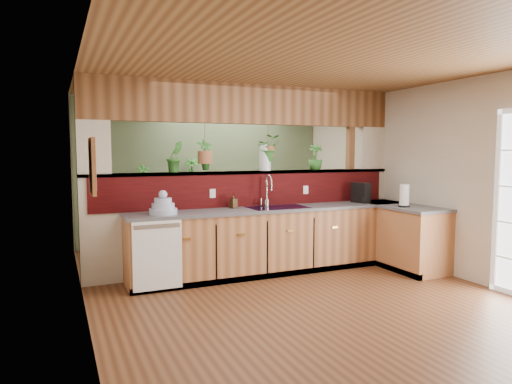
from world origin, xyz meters
name	(u,v)px	position (x,y,z in m)	size (l,w,h in m)	color
ground	(296,293)	(0.00, 0.00, 0.00)	(4.60, 7.00, 0.01)	#522E19
ceiling	(297,68)	(0.00, 0.00, 2.60)	(4.60, 7.00, 0.01)	brown
wall_back	(205,171)	(0.00, 3.50, 1.30)	(4.60, 0.02, 2.60)	beige
wall_left	(84,190)	(-2.30, 0.00, 1.30)	(0.02, 7.00, 2.60)	beige
wall_right	(445,179)	(2.30, 0.00, 1.30)	(0.02, 7.00, 2.60)	beige
pass_through_partition	(252,185)	(0.03, 1.35, 1.19)	(4.60, 0.21, 2.60)	beige
pass_through_ledge	(250,172)	(0.00, 1.35, 1.37)	(4.60, 0.21, 0.04)	brown
header_beam	(250,104)	(0.00, 1.35, 2.33)	(4.60, 0.15, 0.55)	brown
sage_backwall	(205,171)	(0.00, 3.48, 1.30)	(4.55, 0.02, 2.55)	#536746
countertop	(318,238)	(0.84, 0.87, 0.45)	(4.14, 1.52, 0.90)	#975C34
dishwasher	(158,255)	(-1.48, 0.66, 0.46)	(0.58, 0.03, 0.82)	white
navy_sink	(278,213)	(0.25, 0.98, 0.82)	(0.82, 0.50, 0.18)	black
framed_print	(93,166)	(-2.27, -0.80, 1.55)	(0.04, 0.35, 0.45)	#975C34
faucet	(268,189)	(0.17, 1.13, 1.14)	(0.19, 0.20, 0.45)	#B7B7B2
dish_stack	(163,207)	(-1.35, 0.90, 0.99)	(0.34, 0.34, 0.30)	#A0ADCE
soap_dispenser	(233,201)	(-0.34, 1.14, 1.00)	(0.09, 0.09, 0.19)	#3D2A16
coffee_maker	(361,193)	(1.65, 0.98, 1.04)	(0.16, 0.27, 0.30)	black
paper_towel	(404,196)	(1.88, 0.32, 1.05)	(0.16, 0.16, 0.33)	black
glass_jar	(265,158)	(0.23, 1.35, 1.58)	(0.17, 0.17, 0.38)	silver
ledge_plant_left	(175,157)	(-1.09, 1.35, 1.60)	(0.23, 0.18, 0.42)	#286523
ledge_plant_right	(315,157)	(1.07, 1.35, 1.58)	(0.21, 0.21, 0.38)	#286523
hanging_plant_a	(205,144)	(-0.67, 1.35, 1.76)	(0.24, 0.20, 0.55)	brown
hanging_plant_b	(268,137)	(0.28, 1.35, 1.88)	(0.42, 0.39, 0.50)	brown
shelving_console	(168,218)	(-0.76, 3.25, 0.50)	(1.58, 0.42, 1.05)	black
shelf_plant_a	(143,177)	(-1.17, 3.25, 1.24)	(0.22, 0.15, 0.43)	#286523
shelf_plant_b	(192,173)	(-0.32, 3.25, 1.29)	(0.29, 0.29, 0.52)	#286523
floor_plant	(263,222)	(0.83, 2.73, 0.41)	(0.74, 0.64, 0.82)	#286523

